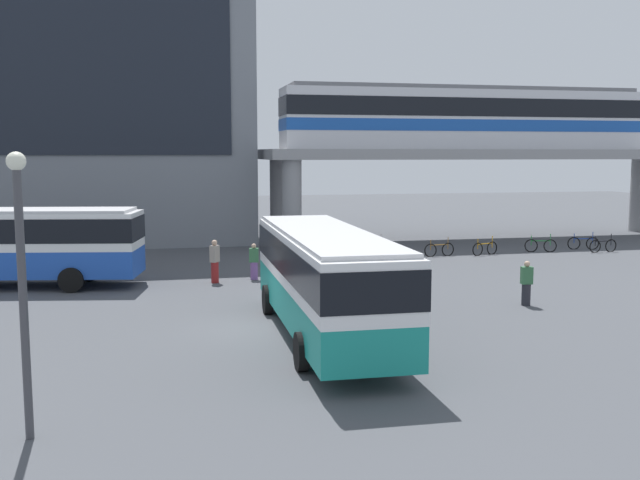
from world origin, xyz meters
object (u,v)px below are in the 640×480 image
(bicycle_brown, at_px, (439,250))
(bicycle_black, at_px, (603,246))
(bus_main, at_px, (325,272))
(bicycle_orange, at_px, (485,248))
(pedestrian_near_building, at_px, (526,285))
(bus_secondary, at_px, (3,239))
(pedestrian_waiting_near_stop, at_px, (254,263))
(station_building, at_px, (0,80))
(bicycle_green, at_px, (541,245))
(train, at_px, (465,117))
(pedestrian_by_bike_rack, at_px, (215,262))
(bicycle_silver, at_px, (372,246))
(bicycle_blue, at_px, (583,243))

(bicycle_brown, distance_m, bicycle_black, 9.51)
(bus_main, relative_size, bicycle_orange, 6.46)
(bicycle_brown, xyz_separation_m, pedestrian_near_building, (-1.55, -12.35, 0.40))
(bus_secondary, xyz_separation_m, pedestrian_waiting_near_stop, (10.24, -0.37, -1.25))
(station_building, distance_m, bicycle_green, 33.99)
(train, height_order, bicycle_brown, train)
(bicycle_orange, bearing_deg, bicycle_black, -2.80)
(pedestrian_near_building, xyz_separation_m, pedestrian_by_bike_rack, (-10.69, 6.97, 0.11))
(bicycle_black, xyz_separation_m, pedestrian_near_building, (-11.06, -11.93, 0.40))
(pedestrian_near_building, bearing_deg, bus_main, -160.23)
(bus_secondary, height_order, bicycle_brown, bus_secondary)
(bus_secondary, bearing_deg, bicycle_silver, 21.22)
(pedestrian_waiting_near_stop, bearing_deg, pedestrian_by_bike_rack, -165.52)
(train, relative_size, bus_main, 2.07)
(bus_secondary, relative_size, pedestrian_near_building, 6.96)
(station_building, xyz_separation_m, pedestrian_waiting_near_stop, (13.52, -17.62, -9.21))
(bicycle_silver, distance_m, bicycle_blue, 12.25)
(bus_secondary, height_order, bicycle_blue, bus_secondary)
(bicycle_blue, relative_size, bicycle_green, 1.00)
(pedestrian_by_bike_rack, bearing_deg, bicycle_orange, 19.67)
(bus_secondary, xyz_separation_m, pedestrian_near_building, (19.21, -7.78, -1.23))
(bicycle_silver, height_order, bicycle_green, same)
(train, bearing_deg, bicycle_orange, -102.95)
(bus_main, bearing_deg, bus_secondary, 136.03)
(bus_secondary, height_order, bicycle_orange, bus_secondary)
(bicycle_silver, relative_size, bicycle_blue, 1.00)
(pedestrian_near_building, bearing_deg, pedestrian_waiting_near_stop, 140.43)
(bicycle_orange, distance_m, pedestrian_by_bike_rack, 15.76)
(bicycle_black, relative_size, bicycle_green, 1.02)
(bicycle_silver, relative_size, bicycle_brown, 0.98)
(bicycle_brown, bearing_deg, station_building, 152.18)
(pedestrian_waiting_near_stop, bearing_deg, bicycle_green, 17.84)
(bus_secondary, relative_size, bicycle_orange, 6.60)
(bicycle_orange, bearing_deg, bus_main, -128.92)
(station_building, distance_m, bicycle_blue, 36.46)
(station_building, relative_size, bicycle_orange, 17.69)
(station_building, relative_size, pedestrian_waiting_near_stop, 19.16)
(bicycle_orange, xyz_separation_m, bicycle_blue, (6.50, 0.94, 0.00))
(pedestrian_near_building, distance_m, pedestrian_waiting_near_stop, 11.64)
(station_building, bearing_deg, bus_secondary, -79.25)
(bicycle_orange, distance_m, pedestrian_near_building, 12.96)
(bus_main, height_order, bicycle_brown, bus_main)
(bicycle_silver, xyz_separation_m, bicycle_blue, (12.17, -1.43, 0.00))
(bicycle_silver, xyz_separation_m, bicycle_black, (12.59, -2.71, 0.00))
(train, xyz_separation_m, bicycle_brown, (-4.08, -6.39, -7.31))
(bicycle_silver, bearing_deg, pedestrian_waiting_near_stop, -135.81)
(bicycle_green, xyz_separation_m, pedestrian_near_building, (-7.73, -12.79, 0.40))
(bicycle_orange, xyz_separation_m, pedestrian_near_building, (-4.14, -12.27, 0.40))
(train, height_order, pedestrian_by_bike_rack, train)
(station_building, height_order, bicycle_green, station_building)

